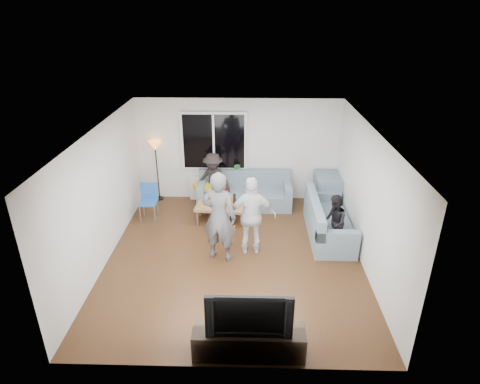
{
  "coord_description": "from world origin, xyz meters",
  "views": [
    {
      "loc": [
        0.3,
        -6.85,
        4.59
      ],
      "look_at": [
        0.1,
        0.6,
        1.15
      ],
      "focal_mm": 30.32,
      "sensor_mm": 36.0,
      "label": 1
    }
  ],
  "objects_px": {
    "television": "(249,311)",
    "sofa_back_section": "(245,190)",
    "sofa_right_section": "(329,218)",
    "spectator_back": "(213,180)",
    "tv_console": "(249,342)",
    "side_chair": "(148,203)",
    "coffee_table": "(220,213)",
    "player_left": "(219,217)",
    "player_right": "(252,216)",
    "spectator_right": "(334,222)",
    "floor_lamp": "(157,171)"
  },
  "relations": [
    {
      "from": "player_left",
      "to": "spectator_back",
      "type": "height_order",
      "value": "player_left"
    },
    {
      "from": "spectator_back",
      "to": "television",
      "type": "distance_m",
      "value": 4.89
    },
    {
      "from": "spectator_right",
      "to": "tv_console",
      "type": "relative_size",
      "value": 0.73
    },
    {
      "from": "spectator_right",
      "to": "spectator_back",
      "type": "bearing_deg",
      "value": -124.38
    },
    {
      "from": "floor_lamp",
      "to": "spectator_right",
      "type": "height_order",
      "value": "floor_lamp"
    },
    {
      "from": "sofa_back_section",
      "to": "player_right",
      "type": "height_order",
      "value": "player_right"
    },
    {
      "from": "side_chair",
      "to": "spectator_back",
      "type": "xyz_separation_m",
      "value": [
        1.45,
        0.8,
        0.26
      ]
    },
    {
      "from": "sofa_back_section",
      "to": "coffee_table",
      "type": "bearing_deg",
      "value": -125.04
    },
    {
      "from": "tv_console",
      "to": "television",
      "type": "xyz_separation_m",
      "value": [
        0.0,
        0.0,
        0.56
      ]
    },
    {
      "from": "coffee_table",
      "to": "floor_lamp",
      "type": "height_order",
      "value": "floor_lamp"
    },
    {
      "from": "floor_lamp",
      "to": "television",
      "type": "bearing_deg",
      "value": -65.25
    },
    {
      "from": "coffee_table",
      "to": "player_left",
      "type": "height_order",
      "value": "player_left"
    },
    {
      "from": "television",
      "to": "sofa_back_section",
      "type": "bearing_deg",
      "value": 91.68
    },
    {
      "from": "floor_lamp",
      "to": "spectator_right",
      "type": "xyz_separation_m",
      "value": [
        4.07,
        -2.2,
        -0.2
      ]
    },
    {
      "from": "sofa_back_section",
      "to": "spectator_back",
      "type": "bearing_deg",
      "value": 177.77
    },
    {
      "from": "sofa_back_section",
      "to": "player_right",
      "type": "relative_size",
      "value": 1.41
    },
    {
      "from": "player_right",
      "to": "tv_console",
      "type": "height_order",
      "value": "player_right"
    },
    {
      "from": "spectator_right",
      "to": "television",
      "type": "relative_size",
      "value": 0.97
    },
    {
      "from": "sofa_back_section",
      "to": "spectator_right",
      "type": "relative_size",
      "value": 1.98
    },
    {
      "from": "sofa_right_section",
      "to": "spectator_back",
      "type": "relative_size",
      "value": 1.46
    },
    {
      "from": "spectator_back",
      "to": "tv_console",
      "type": "bearing_deg",
      "value": -62.27
    },
    {
      "from": "coffee_table",
      "to": "sofa_back_section",
      "type": "bearing_deg",
      "value": 54.96
    },
    {
      "from": "sofa_right_section",
      "to": "side_chair",
      "type": "relative_size",
      "value": 2.33
    },
    {
      "from": "television",
      "to": "player_left",
      "type": "bearing_deg",
      "value": 103.52
    },
    {
      "from": "side_chair",
      "to": "tv_console",
      "type": "relative_size",
      "value": 0.54
    },
    {
      "from": "sofa_back_section",
      "to": "tv_console",
      "type": "height_order",
      "value": "sofa_back_section"
    },
    {
      "from": "side_chair",
      "to": "tv_console",
      "type": "height_order",
      "value": "side_chair"
    },
    {
      "from": "player_right",
      "to": "spectator_back",
      "type": "xyz_separation_m",
      "value": [
        -0.95,
        2.1,
        -0.13
      ]
    },
    {
      "from": "spectator_right",
      "to": "television",
      "type": "xyz_separation_m",
      "value": [
        -1.71,
        -2.92,
        0.2
      ]
    },
    {
      "from": "coffee_table",
      "to": "spectator_right",
      "type": "relative_size",
      "value": 0.95
    },
    {
      "from": "side_chair",
      "to": "television",
      "type": "height_order",
      "value": "television"
    },
    {
      "from": "sofa_right_section",
      "to": "side_chair",
      "type": "distance_m",
      "value": 4.12
    },
    {
      "from": "side_chair",
      "to": "player_left",
      "type": "height_order",
      "value": "player_left"
    },
    {
      "from": "spectator_back",
      "to": "player_right",
      "type": "bearing_deg",
      "value": -48.65
    },
    {
      "from": "spectator_back",
      "to": "tv_console",
      "type": "distance_m",
      "value": 4.91
    },
    {
      "from": "player_left",
      "to": "television",
      "type": "bearing_deg",
      "value": 118.34
    },
    {
      "from": "side_chair",
      "to": "spectator_back",
      "type": "distance_m",
      "value": 1.67
    },
    {
      "from": "coffee_table",
      "to": "player_left",
      "type": "xyz_separation_m",
      "value": [
        0.1,
        -1.52,
        0.72
      ]
    },
    {
      "from": "sofa_back_section",
      "to": "sofa_right_section",
      "type": "relative_size",
      "value": 1.15
    },
    {
      "from": "sofa_right_section",
      "to": "tv_console",
      "type": "relative_size",
      "value": 1.25
    },
    {
      "from": "floor_lamp",
      "to": "tv_console",
      "type": "distance_m",
      "value": 5.66
    },
    {
      "from": "floor_lamp",
      "to": "spectator_back",
      "type": "height_order",
      "value": "floor_lamp"
    },
    {
      "from": "sofa_back_section",
      "to": "spectator_right",
      "type": "bearing_deg",
      "value": -45.03
    },
    {
      "from": "sofa_back_section",
      "to": "floor_lamp",
      "type": "height_order",
      "value": "floor_lamp"
    },
    {
      "from": "sofa_back_section",
      "to": "television",
      "type": "height_order",
      "value": "television"
    },
    {
      "from": "tv_console",
      "to": "player_right",
      "type": "bearing_deg",
      "value": 89.14
    },
    {
      "from": "player_right",
      "to": "spectator_right",
      "type": "bearing_deg",
      "value": -175.76
    },
    {
      "from": "spectator_back",
      "to": "television",
      "type": "relative_size",
      "value": 1.15
    },
    {
      "from": "floor_lamp",
      "to": "player_left",
      "type": "height_order",
      "value": "player_left"
    },
    {
      "from": "side_chair",
      "to": "player_left",
      "type": "distance_m",
      "value": 2.4
    }
  ]
}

